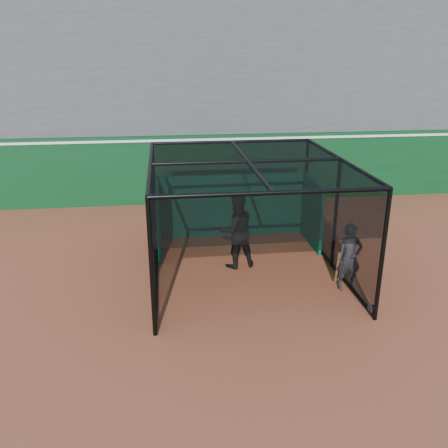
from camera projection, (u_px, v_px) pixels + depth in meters
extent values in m
plane|color=brown|center=(216.00, 320.00, 9.92)|extent=(120.00, 120.00, 0.00)
cube|color=#0A3A18|center=(190.00, 169.00, 17.42)|extent=(50.00, 0.45, 2.50)
cube|color=white|center=(189.00, 139.00, 17.05)|extent=(50.00, 0.50, 0.08)
cube|color=#4C4C4F|center=(183.00, 88.00, 20.14)|extent=(50.00, 7.85, 7.75)
cube|color=#07472E|center=(232.00, 205.00, 14.23)|extent=(4.45, 0.10, 1.90)
cylinder|color=black|center=(155.00, 324.00, 9.55)|extent=(0.08, 0.22, 0.22)
cylinder|color=black|center=(371.00, 310.00, 10.09)|extent=(0.08, 0.22, 0.22)
cylinder|color=black|center=(157.00, 236.00, 14.17)|extent=(0.08, 0.22, 0.22)
cylinder|color=black|center=(305.00, 229.00, 14.71)|extent=(0.08, 0.22, 0.22)
imported|color=black|center=(236.00, 230.00, 12.10)|extent=(1.09, 0.92, 1.99)
imported|color=black|center=(349.00, 257.00, 10.97)|extent=(0.60, 0.40, 1.61)
cylinder|color=#593819|center=(337.00, 267.00, 11.07)|extent=(0.14, 0.33, 0.84)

